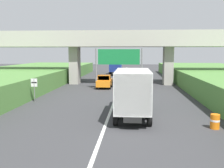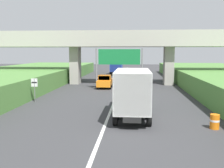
{
  "view_description": "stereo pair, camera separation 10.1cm",
  "coord_description": "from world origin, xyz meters",
  "px_view_note": "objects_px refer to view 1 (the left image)",
  "views": [
    {
      "loc": [
        1.69,
        -1.49,
        4.65
      ],
      "look_at": [
        0.0,
        20.1,
        2.0
      ],
      "focal_mm": 41.73,
      "sensor_mm": 36.0,
      "label": 1
    },
    {
      "loc": [
        1.79,
        -1.48,
        4.65
      ],
      "look_at": [
        0.0,
        20.1,
        2.0
      ],
      "focal_mm": 41.73,
      "sensor_mm": 36.0,
      "label": 2
    }
  ],
  "objects_px": {
    "truck_blue": "(116,65)",
    "construction_barrel_2": "(215,121)",
    "speed_limit_sign": "(34,87)",
    "overhead_highway_sign": "(119,59)",
    "truck_green": "(133,90)",
    "car_orange": "(105,81)"
  },
  "relations": [
    {
      "from": "truck_blue",
      "to": "truck_green",
      "type": "distance_m",
      "value": 35.49
    },
    {
      "from": "overhead_highway_sign",
      "to": "speed_limit_sign",
      "type": "distance_m",
      "value": 11.91
    },
    {
      "from": "car_orange",
      "to": "overhead_highway_sign",
      "type": "bearing_deg",
      "value": -33.75
    },
    {
      "from": "truck_blue",
      "to": "truck_green",
      "type": "xyz_separation_m",
      "value": [
        3.43,
        -35.33,
        0.0
      ]
    },
    {
      "from": "overhead_highway_sign",
      "to": "car_orange",
      "type": "bearing_deg",
      "value": 146.25
    },
    {
      "from": "speed_limit_sign",
      "to": "construction_barrel_2",
      "type": "bearing_deg",
      "value": -27.73
    },
    {
      "from": "truck_blue",
      "to": "construction_barrel_2",
      "type": "xyz_separation_m",
      "value": [
        8.45,
        -37.89,
        -1.47
      ]
    },
    {
      "from": "overhead_highway_sign",
      "to": "truck_blue",
      "type": "relative_size",
      "value": 0.81
    },
    {
      "from": "overhead_highway_sign",
      "to": "construction_barrel_2",
      "type": "distance_m",
      "value": 18.11
    },
    {
      "from": "speed_limit_sign",
      "to": "truck_blue",
      "type": "relative_size",
      "value": 0.31
    },
    {
      "from": "overhead_highway_sign",
      "to": "construction_barrel_2",
      "type": "height_order",
      "value": "overhead_highway_sign"
    },
    {
      "from": "speed_limit_sign",
      "to": "truck_blue",
      "type": "xyz_separation_m",
      "value": [
        5.7,
        30.46,
        0.46
      ]
    },
    {
      "from": "truck_green",
      "to": "construction_barrel_2",
      "type": "relative_size",
      "value": 8.11
    },
    {
      "from": "overhead_highway_sign",
      "to": "truck_green",
      "type": "bearing_deg",
      "value": -82.91
    },
    {
      "from": "overhead_highway_sign",
      "to": "truck_green",
      "type": "xyz_separation_m",
      "value": [
        1.73,
        -13.92,
        -1.83
      ]
    },
    {
      "from": "truck_blue",
      "to": "construction_barrel_2",
      "type": "bearing_deg",
      "value": -77.43
    },
    {
      "from": "car_orange",
      "to": "truck_green",
      "type": "bearing_deg",
      "value": -76.47
    },
    {
      "from": "overhead_highway_sign",
      "to": "speed_limit_sign",
      "type": "height_order",
      "value": "overhead_highway_sign"
    },
    {
      "from": "overhead_highway_sign",
      "to": "truck_green",
      "type": "height_order",
      "value": "overhead_highway_sign"
    },
    {
      "from": "truck_green",
      "to": "construction_barrel_2",
      "type": "bearing_deg",
      "value": -27.05
    },
    {
      "from": "overhead_highway_sign",
      "to": "truck_blue",
      "type": "height_order",
      "value": "overhead_highway_sign"
    },
    {
      "from": "construction_barrel_2",
      "to": "truck_blue",
      "type": "bearing_deg",
      "value": 102.57
    }
  ]
}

